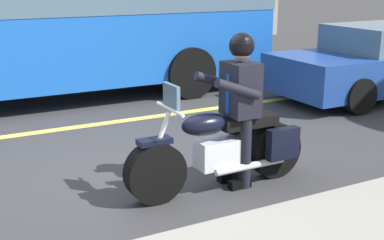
{
  "coord_description": "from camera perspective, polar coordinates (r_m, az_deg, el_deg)",
  "views": [
    {
      "loc": [
        1.82,
        5.7,
        2.34
      ],
      "look_at": [
        -0.77,
        0.79,
        0.75
      ],
      "focal_mm": 47.69,
      "sensor_mm": 36.0,
      "label": 1
    }
  ],
  "objects": [
    {
      "name": "ground_plane",
      "position": [
        6.43,
        -9.44,
        -5.6
      ],
      "size": [
        80.0,
        80.0,
        0.0
      ],
      "primitive_type": "plane",
      "color": "#333335"
    },
    {
      "name": "motorcycle_main",
      "position": [
        5.73,
        3.59,
        -3.29
      ],
      "size": [
        2.21,
        0.6,
        1.26
      ],
      "color": "black",
      "rests_on": "ground_plane"
    },
    {
      "name": "rider_main",
      "position": [
        5.67,
        5.31,
        2.61
      ],
      "size": [
        0.62,
        0.55,
        1.74
      ],
      "color": "black",
      "rests_on": "ground_plane"
    },
    {
      "name": "lane_center_stripe",
      "position": [
        8.25,
        -13.91,
        -0.93
      ],
      "size": [
        60.0,
        0.16,
        0.01
      ],
      "primitive_type": "cube",
      "color": "#E5DB4C",
      "rests_on": "ground_plane"
    }
  ]
}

